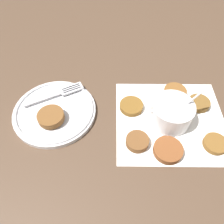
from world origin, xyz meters
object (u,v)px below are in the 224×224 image
(serving_plate, at_px, (55,111))
(fork, at_px, (60,93))
(sauce_bowl, at_px, (171,113))
(fritter_on_plate, at_px, (51,117))

(serving_plate, bearing_deg, fork, -109.35)
(sauce_bowl, xyz_separation_m, serving_plate, (0.30, -0.08, -0.02))
(sauce_bowl, distance_m, fork, 0.31)
(sauce_bowl, height_order, fork, sauce_bowl)
(sauce_bowl, distance_m, fritter_on_plate, 0.31)
(serving_plate, height_order, fritter_on_plate, fritter_on_plate)
(fritter_on_plate, bearing_deg, sauce_bowl, 171.44)
(serving_plate, distance_m, fritter_on_plate, 0.04)
(sauce_bowl, relative_size, fritter_on_plate, 1.97)
(serving_plate, xyz_separation_m, fritter_on_plate, (0.01, 0.03, 0.02))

